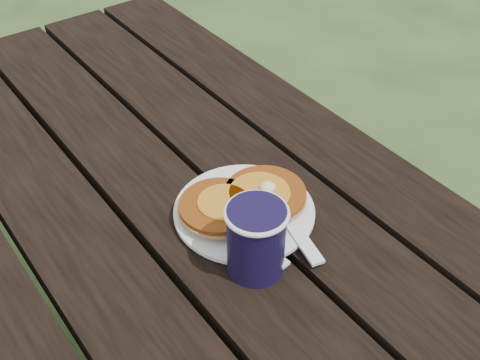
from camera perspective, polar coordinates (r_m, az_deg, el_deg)
plate at (r=0.91m, az=0.40°, el=-3.07°), size 0.21×0.21×0.01m
pancake_stack at (r=0.90m, az=0.37°, el=-2.06°), size 0.19×0.14×0.04m
knife at (r=0.89m, az=4.70°, el=-3.93°), size 0.06×0.18×0.00m
fork at (r=0.85m, az=1.68°, el=-6.14°), size 0.05×0.16×0.01m
coffee_cup at (r=0.80m, az=1.54°, el=-5.37°), size 0.09×0.09×0.11m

